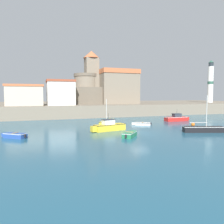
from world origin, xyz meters
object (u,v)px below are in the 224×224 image
(motorboat_red_3, at_px, (176,118))
(sailboat_yellow_4, at_px, (107,122))
(sailboat_black_2, at_px, (204,129))
(fortress, at_px, (87,93))
(motorboat_yellow_1, at_px, (109,126))
(mooring_buoy, at_px, (193,124))
(harbor_shed_near_wharf, at_px, (61,92))
(dinghy_white_0, at_px, (142,124))
(harbor_shed_mid_row, at_px, (25,95))
(lighthouse, at_px, (210,82))
(dinghy_blue_6, at_px, (15,135))
(dinghy_green_5, at_px, (130,134))
(church, at_px, (110,86))

(motorboat_red_3, height_order, sailboat_yellow_4, sailboat_yellow_4)
(sailboat_black_2, height_order, sailboat_yellow_4, sailboat_black_2)
(fortress, bearing_deg, motorboat_yellow_1, -96.44)
(mooring_buoy, height_order, fortress, fortress)
(motorboat_yellow_1, distance_m, fortress, 31.36)
(sailboat_black_2, bearing_deg, motorboat_red_3, 70.78)
(sailboat_black_2, height_order, harbor_shed_near_wharf, harbor_shed_near_wharf)
(dinghy_white_0, xyz_separation_m, mooring_buoy, (7.41, -4.19, 0.06))
(motorboat_red_3, distance_m, harbor_shed_mid_row, 33.69)
(sailboat_yellow_4, height_order, lighthouse, lighthouse)
(fortress, bearing_deg, dinghy_white_0, -81.52)
(dinghy_blue_6, relative_size, fortress, 0.26)
(dinghy_white_0, height_order, sailboat_yellow_4, sailboat_yellow_4)
(harbor_shed_mid_row, bearing_deg, motorboat_yellow_1, -61.52)
(lighthouse, bearing_deg, motorboat_yellow_1, -148.30)
(sailboat_yellow_4, relative_size, lighthouse, 0.45)
(sailboat_black_2, distance_m, mooring_buoy, 6.00)
(sailboat_yellow_4, relative_size, dinghy_green_5, 1.97)
(harbor_shed_mid_row, bearing_deg, motorboat_red_3, -28.62)
(harbor_shed_near_wharf, bearing_deg, dinghy_green_5, -78.97)
(sailboat_black_2, xyz_separation_m, sailboat_yellow_4, (-10.11, 13.42, -0.10))
(motorboat_yellow_1, bearing_deg, dinghy_green_5, -78.95)
(dinghy_green_5, distance_m, fortress, 36.57)
(sailboat_black_2, bearing_deg, dinghy_green_5, 178.67)
(sailboat_black_2, distance_m, fortress, 37.77)
(sailboat_black_2, xyz_separation_m, dinghy_blue_6, (-24.89, 4.12, -0.13))
(church, bearing_deg, motorboat_red_3, -76.39)
(lighthouse, bearing_deg, sailboat_yellow_4, -155.25)
(dinghy_green_5, xyz_separation_m, fortress, (2.42, 36.06, 5.57))
(sailboat_black_2, relative_size, motorboat_red_3, 1.17)
(dinghy_white_0, height_order, mooring_buoy, mooring_buoy)
(church, height_order, fortress, church)
(motorboat_yellow_1, xyz_separation_m, dinghy_green_5, (1.04, -5.34, -0.31))
(dinghy_white_0, height_order, dinghy_green_5, dinghy_green_5)
(sailboat_black_2, xyz_separation_m, motorboat_red_3, (4.44, 12.73, 0.11))
(motorboat_yellow_1, relative_size, dinghy_green_5, 1.79)
(motorboat_yellow_1, bearing_deg, mooring_buoy, -0.66)
(dinghy_white_0, xyz_separation_m, dinghy_green_5, (-6.40, -9.36, 0.08))
(harbor_shed_mid_row, bearing_deg, fortress, 25.45)
(dinghy_white_0, height_order, fortress, fortress)
(motorboat_red_3, height_order, harbor_shed_mid_row, harbor_shed_mid_row)
(dinghy_blue_6, xyz_separation_m, lighthouse, (56.05, 28.33, 9.18))
(lighthouse, xyz_separation_m, harbor_shed_mid_row, (-56.00, -3.74, -4.21))
(fortress, bearing_deg, church, 9.26)
(dinghy_white_0, distance_m, sailboat_black_2, 10.78)
(dinghy_green_5, bearing_deg, dinghy_blue_6, 164.19)
(mooring_buoy, xyz_separation_m, lighthouse, (28.60, 27.01, 9.19))
(mooring_buoy, height_order, lighthouse, lighthouse)
(harbor_shed_near_wharf, bearing_deg, fortress, 42.89)
(motorboat_red_3, xyz_separation_m, dinghy_blue_6, (-29.33, -8.61, -0.24))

